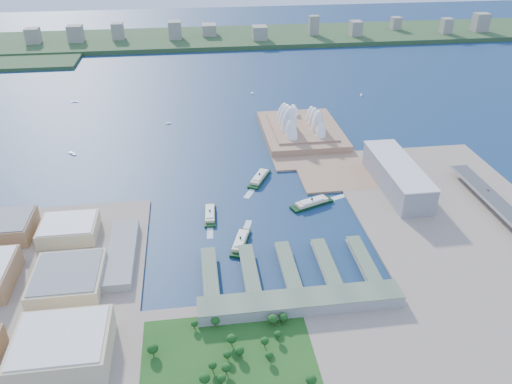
{
  "coord_description": "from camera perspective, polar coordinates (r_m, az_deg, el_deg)",
  "views": [
    {
      "loc": [
        -76.49,
        -489.58,
        344.61
      ],
      "look_at": [
        -1.66,
        66.65,
        18.0
      ],
      "focal_mm": 35.0,
      "sensor_mm": 36.0,
      "label": 1
    }
  ],
  "objects": [
    {
      "name": "far_shore",
      "position": [
        1510.02,
        -4.78,
        17.14
      ],
      "size": [
        2200.0,
        260.0,
        12.0
      ],
      "primitive_type": "cube",
      "color": "#2D4926",
      "rests_on": "ground"
    },
    {
      "name": "south_land",
      "position": [
        449.15,
        5.23,
        -19.79
      ],
      "size": [
        720.0,
        180.0,
        3.0
      ],
      "primitive_type": "cube",
      "color": "gray",
      "rests_on": "ground"
    },
    {
      "name": "opera_house",
      "position": [
        850.25,
        5.27,
        8.5
      ],
      "size": [
        134.0,
        180.0,
        58.0
      ],
      "primitive_type": null,
      "color": "white",
      "rests_on": "peninsula"
    },
    {
      "name": "ferry_c",
      "position": [
        581.19,
        -1.78,
        -5.55
      ],
      "size": [
        30.7,
        56.88,
        10.45
      ],
      "primitive_type": null,
      "rotation": [
        0.0,
        0.0,
        2.82
      ],
      "color": "black",
      "rests_on": "ground"
    },
    {
      "name": "boat_e",
      "position": [
        1056.98,
        -0.44,
        11.25
      ],
      "size": [
        5.67,
        11.89,
        2.8
      ],
      "primitive_type": null,
      "rotation": [
        0.0,
        0.0,
        0.19
      ],
      "color": "white",
      "rests_on": "ground"
    },
    {
      "name": "ferry_a",
      "position": [
        632.76,
        -5.29,
        -2.41
      ],
      "size": [
        16.33,
        53.18,
        9.93
      ],
      "primitive_type": null,
      "rotation": [
        0.0,
        0.0,
        -0.06
      ],
      "color": "black",
      "rests_on": "ground"
    },
    {
      "name": "boat_a",
      "position": [
        841.57,
        -20.26,
        4.17
      ],
      "size": [
        13.33,
        13.7,
        2.95
      ],
      "primitive_type": null,
      "rotation": [
        0.0,
        0.0,
        0.76
      ],
      "color": "white",
      "rests_on": "ground"
    },
    {
      "name": "west_buildings",
      "position": [
        560.18,
        -24.31,
        -8.84
      ],
      "size": [
        200.0,
        280.0,
        27.0
      ],
      "primitive_type": null,
      "color": "#8F6A47",
      "rests_on": "west_land"
    },
    {
      "name": "peninsula",
      "position": [
        844.66,
        5.63,
        6.08
      ],
      "size": [
        135.0,
        220.0,
        3.0
      ],
      "primitive_type": "cube",
      "color": "#9B7254",
      "rests_on": "ground"
    },
    {
      "name": "boat_c",
      "position": [
        1068.38,
        11.93,
        10.81
      ],
      "size": [
        7.75,
        13.05,
        2.82
      ],
      "primitive_type": null,
      "rotation": [
        0.0,
        0.0,
        2.79
      ],
      "color": "white",
      "rests_on": "ground"
    },
    {
      "name": "west_land",
      "position": [
        543.81,
        -24.85,
        -12.37
      ],
      "size": [
        220.0,
        390.0,
        3.0
      ],
      "primitive_type": "cube",
      "color": "gray",
      "rests_on": "ground"
    },
    {
      "name": "terminal_building",
      "position": [
        496.72,
        5.13,
        -12.46
      ],
      "size": [
        200.0,
        28.0,
        12.0
      ],
      "primitive_type": "cube",
      "color": "gray",
      "rests_on": "south_land"
    },
    {
      "name": "ground",
      "position": [
        603.57,
        1.0,
        -4.63
      ],
      "size": [
        3000.0,
        3000.0,
        0.0
      ],
      "primitive_type": "plane",
      "color": "#0E1F43",
      "rests_on": "ground"
    },
    {
      "name": "east_land",
      "position": [
        641.19,
        23.54,
        -5.03
      ],
      "size": [
        240.0,
        500.0,
        3.0
      ],
      "primitive_type": "cube",
      "color": "gray",
      "rests_on": "ground"
    },
    {
      "name": "boat_d",
      "position": [
        1071.19,
        -19.99,
        9.68
      ],
      "size": [
        14.37,
        3.16,
        2.42
      ],
      "primitive_type": null,
      "rotation": [
        0.0,
        0.0,
        1.57
      ],
      "color": "white",
      "rests_on": "ground"
    },
    {
      "name": "ferry_d",
      "position": [
        656.31,
        6.4,
        -1.11
      ],
      "size": [
        61.05,
        35.88,
        11.27
      ],
      "primitive_type": null,
      "rotation": [
        0.0,
        0.0,
        1.94
      ],
      "color": "black",
      "rests_on": "ground"
    },
    {
      "name": "ferry_b",
      "position": [
        712.35,
        0.4,
        1.77
      ],
      "size": [
        40.42,
        58.85,
        11.08
      ],
      "primitive_type": null,
      "rotation": [
        0.0,
        0.0,
        -0.48
      ],
      "color": "black",
      "rests_on": "ground"
    },
    {
      "name": "far_skyline",
      "position": [
        1483.32,
        -4.78,
        18.23
      ],
      "size": [
        1900.0,
        140.0,
        55.0
      ],
      "primitive_type": null,
      "color": "gray",
      "rests_on": "far_shore"
    },
    {
      "name": "boat_b",
      "position": [
        917.69,
        -9.97,
        7.76
      ],
      "size": [
        9.57,
        3.76,
        2.54
      ],
      "primitive_type": null,
      "rotation": [
        0.0,
        0.0,
        1.52
      ],
      "color": "white",
      "rests_on": "ground"
    },
    {
      "name": "ferry_wharves",
      "position": [
        543.73,
        3.67,
        -8.58
      ],
      "size": [
        184.0,
        90.0,
        9.3
      ],
      "primitive_type": null,
      "color": "#51634B",
      "rests_on": "ground"
    },
    {
      "name": "car_c",
      "position": [
        727.31,
        24.97,
        0.23
      ],
      "size": [
        1.82,
        4.48,
        1.3
      ],
      "primitive_type": "imported",
      "rotation": [
        0.0,
        0.0,
        3.14
      ],
      "color": "slate",
      "rests_on": "expressway"
    },
    {
      "name": "toaster_building",
      "position": [
        709.35,
        15.81,
        1.78
      ],
      "size": [
        45.0,
        155.0,
        35.0
      ],
      "primitive_type": "cube",
      "color": "gray",
      "rests_on": "east_land"
    },
    {
      "name": "park",
      "position": [
        448.68,
        -3.17,
        -17.9
      ],
      "size": [
        150.0,
        110.0,
        16.0
      ],
      "primitive_type": null,
      "color": "#194714",
      "rests_on": "south_land"
    }
  ]
}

